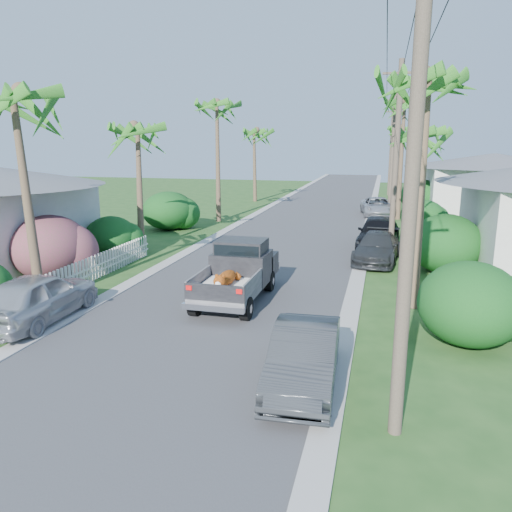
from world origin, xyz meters
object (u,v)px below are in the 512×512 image
(palm_l_d, at_px, (255,130))
(utility_pole_d, at_px, (391,150))
(palm_r_a, at_px, (429,76))
(utility_pole_a, at_px, (411,193))
(utility_pole_b, at_px, (396,161))
(palm_r_b, at_px, (418,131))
(palm_l_a, at_px, (16,93))
(palm_l_b, at_px, (136,127))
(parked_car_rm, at_px, (377,248))
(parked_car_rd, at_px, (378,207))
(pickup_truck, at_px, (240,270))
(parked_car_ln, at_px, (37,297))
(utility_pole_c, at_px, (392,153))
(parked_car_rn, at_px, (304,357))
(house_right_far, at_px, (492,187))
(palm_r_c, at_px, (405,102))
(palm_r_d, at_px, (402,128))
(parked_car_rf, at_px, (379,233))

(palm_l_d, height_order, utility_pole_d, utility_pole_d)
(palm_l_d, xyz_separation_m, palm_r_a, (12.80, -28.00, 0.98))
(utility_pole_a, height_order, utility_pole_b, same)
(palm_r_b, distance_m, utility_pole_d, 28.05)
(palm_l_a, bearing_deg, utility_pole_a, -22.96)
(palm_l_b, relative_size, palm_r_b, 1.03)
(parked_car_rm, relative_size, palm_l_a, 0.56)
(utility_pole_d, bearing_deg, utility_pole_a, -90.00)
(parked_car_rd, distance_m, palm_l_d, 14.28)
(pickup_truck, distance_m, palm_l_d, 29.86)
(utility_pole_a, bearing_deg, parked_car_ln, 161.58)
(utility_pole_c, distance_m, utility_pole_d, 15.00)
(parked_car_rm, distance_m, parked_car_rd, 15.10)
(parked_car_rn, xyz_separation_m, utility_pole_a, (2.00, -1.46, 3.92))
(house_right_far, xyz_separation_m, utility_pole_b, (-7.40, -17.00, 2.48))
(palm_r_c, bearing_deg, house_right_far, 30.47)
(palm_r_a, bearing_deg, palm_l_a, -166.50)
(palm_l_a, distance_m, utility_pole_a, 13.03)
(parked_car_rd, relative_size, house_right_far, 0.54)
(palm_l_d, bearing_deg, palm_l_b, -90.78)
(palm_l_a, distance_m, palm_r_c, 26.16)
(parked_car_ln, height_order, palm_l_d, palm_l_d)
(palm_r_a, bearing_deg, utility_pole_c, 91.82)
(palm_r_d, bearing_deg, palm_r_c, -91.23)
(palm_r_a, relative_size, palm_r_b, 1.21)
(palm_r_a, bearing_deg, palm_r_b, 88.09)
(palm_r_d, distance_m, utility_pole_a, 42.06)
(house_right_far, distance_m, utility_pole_c, 8.06)
(parked_car_rm, xyz_separation_m, parked_car_rd, (-0.25, 15.10, 0.01))
(palm_r_a, height_order, utility_pole_b, utility_pole_b)
(parked_car_rn, distance_m, utility_pole_a, 4.64)
(pickup_truck, xyz_separation_m, palm_r_a, (5.96, 0.55, 6.41))
(parked_car_ln, xyz_separation_m, palm_l_b, (-1.80, 10.47, 5.37))
(utility_pole_d, bearing_deg, utility_pole_b, -90.00)
(palm_r_b, xyz_separation_m, utility_pole_b, (-1.00, -2.00, -1.35))
(utility_pole_a, bearing_deg, parked_car_rn, 143.80)
(palm_r_d, bearing_deg, pickup_truck, -100.12)
(parked_car_rm, height_order, parked_car_rf, parked_car_rf)
(utility_pole_c, bearing_deg, palm_l_a, -115.27)
(palm_r_a, distance_m, palm_r_b, 9.12)
(palm_l_b, xyz_separation_m, palm_r_c, (13.00, 14.00, 1.96))
(house_right_far, xyz_separation_m, utility_pole_c, (-7.40, -2.00, 2.48))
(palm_l_a, xyz_separation_m, palm_r_c, (12.40, 23.00, 1.18))
(utility_pole_c, bearing_deg, palm_r_d, 85.71)
(palm_r_a, distance_m, utility_pole_b, 7.58)
(palm_l_b, height_order, palm_r_d, palm_r_d)
(parked_car_rm, height_order, utility_pole_c, utility_pole_c)
(parked_car_rd, bearing_deg, palm_l_d, 141.95)
(parked_car_rf, xyz_separation_m, palm_r_c, (1.20, 10.77, 7.26))
(parked_car_rn, height_order, parked_car_rd, parked_car_rn)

